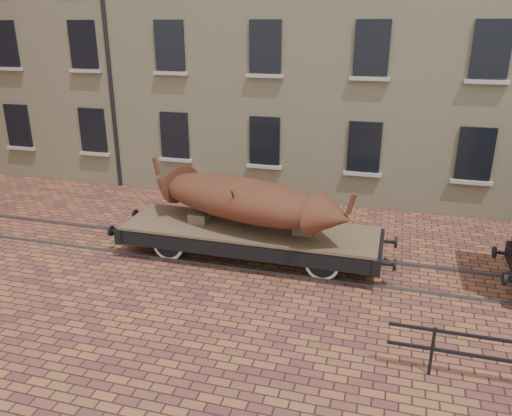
# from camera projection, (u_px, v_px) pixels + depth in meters

# --- Properties ---
(ground) EXTENTS (90.00, 90.00, 0.00)m
(ground) POSITION_uv_depth(u_px,v_px,m) (306.00, 265.00, 13.44)
(ground) COLOR brown
(rail_track) EXTENTS (30.00, 1.52, 0.06)m
(rail_track) POSITION_uv_depth(u_px,v_px,m) (306.00, 264.00, 13.43)
(rail_track) COLOR #59595E
(rail_track) RESTS_ON ground
(flatcar_wagon) EXTENTS (7.79, 2.11, 1.18)m
(flatcar_wagon) POSITION_uv_depth(u_px,v_px,m) (250.00, 233.00, 13.60)
(flatcar_wagon) COLOR brown
(flatcar_wagon) RESTS_ON ground
(iron_boat) EXTENTS (6.26, 3.23, 1.53)m
(iron_boat) POSITION_uv_depth(u_px,v_px,m) (243.00, 199.00, 13.31)
(iron_boat) COLOR #5E2314
(iron_boat) RESTS_ON flatcar_wagon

